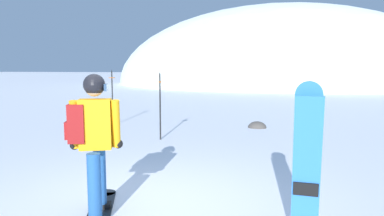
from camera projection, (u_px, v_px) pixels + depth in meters
ground_plane at (148, 209)px, 4.36m from camera, size 300.00×300.00×0.00m
ridge_peak_main at (277, 83)px, 41.28m from camera, size 37.93×34.13×17.95m
snowboarder_main at (93, 142)px, 3.99m from camera, size 0.93×1.70×1.71m
spare_snowboard at (307, 160)px, 3.53m from camera, size 0.28×0.23×1.65m
piste_marker_near at (112, 93)px, 10.72m from camera, size 0.20×0.20×1.75m
piste_marker_far at (160, 101)px, 8.52m from camera, size 0.20×0.20×1.71m
rock_dark at (257, 128)px, 10.34m from camera, size 0.55×0.47×0.39m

